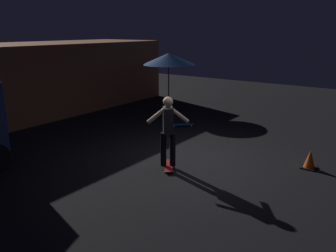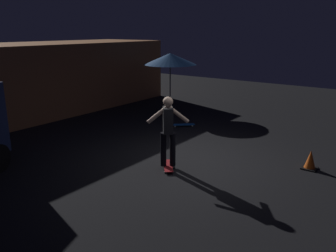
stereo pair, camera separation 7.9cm
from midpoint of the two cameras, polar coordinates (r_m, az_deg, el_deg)
ground_plane at (r=8.74m, az=4.54°, el=-6.06°), size 28.00×28.00×0.00m
low_building at (r=14.70m, az=-20.73°, el=7.28°), size 11.49×3.57×2.69m
patio_umbrella at (r=14.09m, az=0.53°, el=10.93°), size 2.10×2.10×2.30m
skateboard_ridden at (r=8.38m, az=0.27°, el=-6.56°), size 0.73×0.65×0.07m
skateboard_spare at (r=11.94m, az=2.72°, el=0.22°), size 0.68×0.70×0.07m
skater at (r=8.07m, az=0.28°, el=-0.09°), size 0.70×0.81×1.67m
traffic_cone at (r=8.97m, az=22.51°, el=-5.23°), size 0.34×0.34×0.46m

